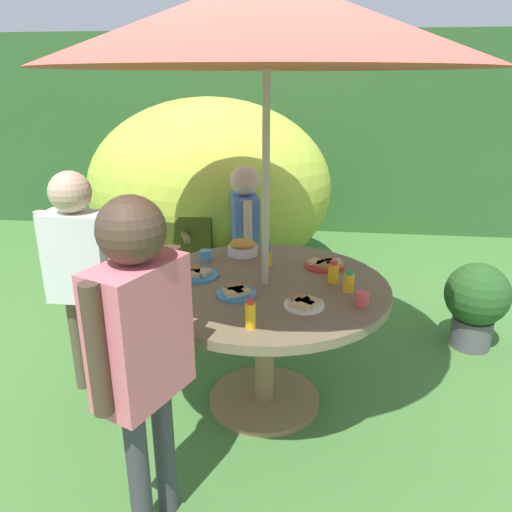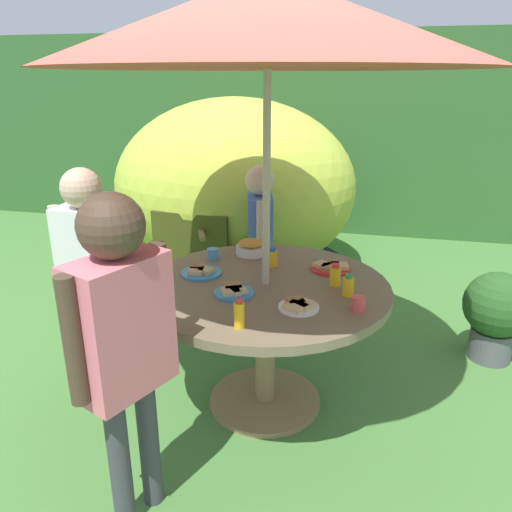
{
  "view_description": "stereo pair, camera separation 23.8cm",
  "coord_description": "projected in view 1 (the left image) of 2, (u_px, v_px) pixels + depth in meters",
  "views": [
    {
      "loc": [
        0.23,
        -2.26,
        1.67
      ],
      "look_at": [
        -0.04,
        -0.04,
        0.86
      ],
      "focal_mm": 34.56,
      "sensor_mm": 36.0,
      "label": 1
    },
    {
      "loc": [
        0.46,
        -2.21,
        1.67
      ],
      "look_at": [
        -0.04,
        -0.04,
        0.86
      ],
      "focal_mm": 34.56,
      "sensor_mm": 36.0,
      "label": 2
    }
  ],
  "objects": [
    {
      "name": "cup_near",
      "position": [
        362.0,
        299.0,
        2.21
      ],
      "size": [
        0.06,
        0.06,
        0.07
      ],
      "primitive_type": "cylinder",
      "color": "#E04C47",
      "rests_on": "garden_table"
    },
    {
      "name": "juice_bottle_mid_right",
      "position": [
        349.0,
        282.0,
        2.35
      ],
      "size": [
        0.05,
        0.05,
        0.11
      ],
      "color": "yellow",
      "rests_on": "garden_table"
    },
    {
      "name": "cup_far",
      "position": [
        205.0,
        255.0,
        2.76
      ],
      "size": [
        0.06,
        0.06,
        0.06
      ],
      "primitive_type": "cylinder",
      "color": "#4C99D8",
      "rests_on": "garden_table"
    },
    {
      "name": "ground_plane",
      "position": [
        264.0,
        402.0,
        2.7
      ],
      "size": [
        10.0,
        10.0,
        0.02
      ],
      "primitive_type": "cube",
      "color": "#477A38"
    },
    {
      "name": "child_in_white_shirt",
      "position": [
        78.0,
        257.0,
        2.55
      ],
      "size": [
        0.42,
        0.21,
        1.24
      ],
      "rotation": [
        0.0,
        0.0,
        -0.01
      ],
      "color": "brown",
      "rests_on": "ground_plane"
    },
    {
      "name": "snack_bowl",
      "position": [
        243.0,
        248.0,
        2.85
      ],
      "size": [
        0.17,
        0.17,
        0.09
      ],
      "color": "white",
      "rests_on": "garden_table"
    },
    {
      "name": "plate_far_right",
      "position": [
        197.0,
        274.0,
        2.55
      ],
      "size": [
        0.21,
        0.21,
        0.03
      ],
      "color": "#338CD8",
      "rests_on": "garden_table"
    },
    {
      "name": "garden_table",
      "position": [
        265.0,
        307.0,
        2.51
      ],
      "size": [
        1.24,
        1.24,
        0.7
      ],
      "color": "#93704C",
      "rests_on": "ground_plane"
    },
    {
      "name": "potted_plant",
      "position": [
        476.0,
        301.0,
        3.15
      ],
      "size": [
        0.4,
        0.4,
        0.57
      ],
      "color": "#595960",
      "rests_on": "ground_plane"
    },
    {
      "name": "plate_center_back",
      "position": [
        236.0,
        292.0,
        2.33
      ],
      "size": [
        0.19,
        0.19,
        0.03
      ],
      "color": "#338CD8",
      "rests_on": "garden_table"
    },
    {
      "name": "juice_bottle_mid_left",
      "position": [
        267.0,
        257.0,
        2.67
      ],
      "size": [
        0.05,
        0.05,
        0.11
      ],
      "color": "yellow",
      "rests_on": "garden_table"
    },
    {
      "name": "child_in_blue_shirt",
      "position": [
        245.0,
        227.0,
        3.3
      ],
      "size": [
        0.23,
        0.38,
        1.14
      ],
      "rotation": [
        0.0,
        0.0,
        -1.32
      ],
      "color": "#3F3F47",
      "rests_on": "ground_plane"
    },
    {
      "name": "patio_umbrella",
      "position": [
        267.0,
        22.0,
        2.06
      ],
      "size": [
        1.94,
        1.94,
        2.07
      ],
      "color": "#B7AD8C",
      "rests_on": "ground_plane"
    },
    {
      "name": "plate_center_front",
      "position": [
        325.0,
        264.0,
        2.67
      ],
      "size": [
        0.21,
        0.21,
        0.03
      ],
      "color": "red",
      "rests_on": "garden_table"
    },
    {
      "name": "dome_tent",
      "position": [
        210.0,
        188.0,
        4.32
      ],
      "size": [
        2.32,
        2.32,
        1.52
      ],
      "rotation": [
        0.0,
        0.0,
        -0.08
      ],
      "color": "#B2C63F",
      "rests_on": "ground_plane"
    },
    {
      "name": "juice_bottle_far_left",
      "position": [
        250.0,
        315.0,
        2.0
      ],
      "size": [
        0.04,
        0.04,
        0.13
      ],
      "color": "yellow",
      "rests_on": "garden_table"
    },
    {
      "name": "child_in_pink_shirt",
      "position": [
        140.0,
        333.0,
        1.68
      ],
      "size": [
        0.31,
        0.42,
        1.33
      ],
      "rotation": [
        0.0,
        0.0,
        1.17
      ],
      "color": "#3F3F47",
      "rests_on": "ground_plane"
    },
    {
      "name": "plate_near_right",
      "position": [
        304.0,
        304.0,
        2.2
      ],
      "size": [
        0.18,
        0.18,
        0.03
      ],
      "color": "white",
      "rests_on": "garden_table"
    },
    {
      "name": "wooden_chair",
      "position": [
        213.0,
        238.0,
        3.66
      ],
      "size": [
        0.65,
        0.62,
        0.99
      ],
      "rotation": [
        0.0,
        0.0,
        0.41
      ],
      "color": "brown",
      "rests_on": "ground_plane"
    },
    {
      "name": "hedge_backdrop",
      "position": [
        298.0,
        133.0,
        5.68
      ],
      "size": [
        9.0,
        0.7,
        2.13
      ],
      "primitive_type": "cube",
      "color": "#33602D",
      "rests_on": "ground_plane"
    },
    {
      "name": "juice_bottle_near_left",
      "position": [
        333.0,
        272.0,
        2.46
      ],
      "size": [
        0.05,
        0.05,
        0.11
      ],
      "color": "yellow",
      "rests_on": "garden_table"
    }
  ]
}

